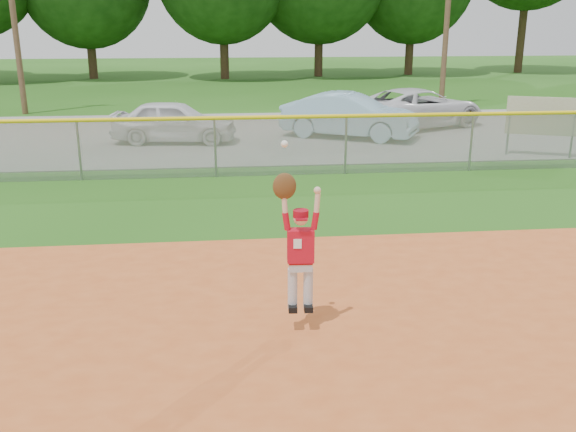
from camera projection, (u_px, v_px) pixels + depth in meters
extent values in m
plane|color=#215212|center=(215.00, 399.00, 6.84)|extent=(120.00, 120.00, 0.00)
cube|color=slate|center=(217.00, 135.00, 22.03)|extent=(44.00, 10.00, 0.03)
imported|color=silver|center=(174.00, 121.00, 20.51)|extent=(4.10, 2.03, 1.34)
imported|color=#8AB7CE|center=(349.00, 115.00, 21.30)|extent=(4.66, 3.46, 1.47)
imported|color=silver|center=(418.00, 108.00, 23.28)|extent=(5.61, 4.33, 1.42)
cylinder|color=gray|center=(508.00, 134.00, 18.67)|extent=(0.06, 0.06, 1.30)
cylinder|color=gray|center=(572.00, 136.00, 18.21)|extent=(0.06, 0.06, 1.30)
cube|color=beige|center=(542.00, 116.00, 18.28)|extent=(1.82, 0.79, 1.08)
cube|color=gray|center=(215.00, 148.00, 16.11)|extent=(40.00, 0.03, 1.50)
cylinder|color=yellow|center=(214.00, 118.00, 15.89)|extent=(40.00, 0.10, 0.10)
cylinder|color=gray|center=(79.00, 151.00, 15.78)|extent=(0.06, 0.06, 1.50)
cylinder|color=gray|center=(215.00, 148.00, 16.11)|extent=(0.06, 0.06, 1.50)
cylinder|color=gray|center=(346.00, 145.00, 16.44)|extent=(0.06, 0.06, 1.50)
cylinder|color=gray|center=(471.00, 143.00, 16.78)|extent=(0.06, 0.06, 1.50)
cylinder|color=#4C3823|center=(12.00, 1.00, 25.59)|extent=(0.24, 0.24, 9.00)
cylinder|color=#4C3823|center=(448.00, 2.00, 27.39)|extent=(0.24, 0.24, 9.00)
cylinder|color=#422D1C|center=(91.00, 46.00, 41.66)|extent=(0.56, 0.56, 4.11)
cylinder|color=#422D1C|center=(224.00, 42.00, 41.47)|extent=(0.56, 0.56, 4.64)
cylinder|color=#422D1C|center=(319.00, 39.00, 43.21)|extent=(0.56, 0.56, 4.89)
cylinder|color=#422D1C|center=(410.00, 39.00, 44.51)|extent=(0.56, 0.56, 4.78)
cylinder|color=#422D1C|center=(522.00, 30.00, 46.06)|extent=(0.56, 0.56, 5.99)
cylinder|color=silver|center=(293.00, 289.00, 8.15)|extent=(0.13, 0.13, 0.55)
cylinder|color=silver|center=(308.00, 289.00, 8.16)|extent=(0.13, 0.13, 0.55)
cube|color=black|center=(293.00, 307.00, 8.19)|extent=(0.12, 0.23, 0.08)
cube|color=black|center=(308.00, 307.00, 8.20)|extent=(0.12, 0.23, 0.08)
cube|color=silver|center=(300.00, 266.00, 8.06)|extent=(0.30, 0.17, 0.11)
cube|color=maroon|center=(301.00, 261.00, 8.04)|extent=(0.31, 0.18, 0.04)
cube|color=#B50C1F|center=(301.00, 245.00, 7.98)|extent=(0.34, 0.20, 0.42)
cube|color=white|center=(298.00, 244.00, 7.87)|extent=(0.10, 0.01, 0.12)
sphere|color=beige|center=(301.00, 218.00, 7.87)|extent=(0.20, 0.20, 0.19)
cylinder|color=maroon|center=(301.00, 214.00, 7.86)|extent=(0.20, 0.20, 0.09)
cube|color=maroon|center=(301.00, 219.00, 7.77)|extent=(0.15, 0.12, 0.02)
cylinder|color=#B50C1F|center=(286.00, 221.00, 7.88)|extent=(0.11, 0.08, 0.23)
cylinder|color=beige|center=(285.00, 203.00, 7.81)|extent=(0.09, 0.07, 0.25)
ellipsoid|color=#4C2D14|center=(285.00, 186.00, 7.74)|extent=(0.29, 0.15, 0.33)
sphere|color=white|center=(284.00, 144.00, 7.59)|extent=(0.09, 0.09, 0.08)
cylinder|color=#B50C1F|center=(315.00, 221.00, 7.89)|extent=(0.11, 0.08, 0.23)
cylinder|color=beige|center=(317.00, 202.00, 7.83)|extent=(0.09, 0.07, 0.25)
sphere|color=beige|center=(317.00, 190.00, 7.78)|extent=(0.09, 0.09, 0.09)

